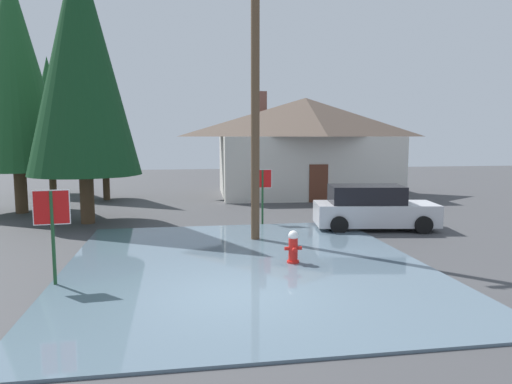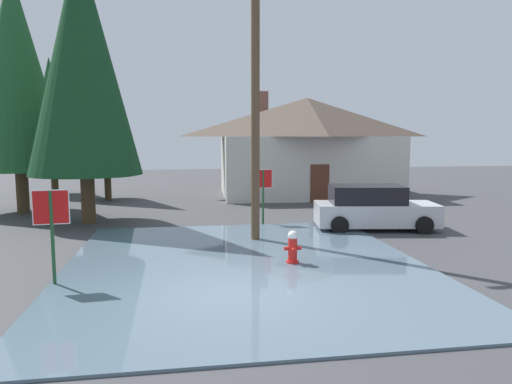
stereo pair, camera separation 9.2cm
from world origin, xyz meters
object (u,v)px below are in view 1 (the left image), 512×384
Objects in this scene: house at (305,145)px; parked_car at (373,208)px; stop_sign_far at (263,185)px; fire_hydrant at (293,248)px; stop_sign_near at (52,218)px; pine_tree_short_left at (81,60)px; pine_tree_mid_left at (14,70)px; pine_tree_tall_left at (104,121)px; utility_pole at (255,86)px; pine_tree_far_center at (49,115)px.

parked_car is (-0.24, -10.56, -2.17)m from house.
stop_sign_far is 0.20× the size of house.
stop_sign_far is (0.22, 5.96, 1.09)m from fire_hydrant.
stop_sign_far is at bearing 48.43° from stop_sign_near.
house reaches higher than stop_sign_near.
pine_tree_short_left is at bearing 132.34° from fire_hydrant.
fire_hydrant is 6.06m from stop_sign_far.
pine_tree_mid_left is 0.99× the size of pine_tree_short_left.
stop_sign_far is (6.11, 6.89, -0.07)m from stop_sign_near.
stop_sign_far is 8.51m from pine_tree_short_left.
pine_tree_tall_left is at bearing 51.20° from pine_tree_mid_left.
utility_pole is 13.00m from pine_tree_tall_left.
house is 1.36× the size of pine_tree_far_center.
stop_sign_far is at bearing -23.53° from pine_tree_mid_left.
stop_sign_near is at bearing -69.70° from pine_tree_mid_left.
pine_tree_mid_left reaches higher than house.
parked_car is 0.64× the size of pine_tree_tall_left.
house is at bearing -8.35° from pine_tree_far_center.
utility_pole is 0.91× the size of pine_tree_mid_left.
stop_sign_far is at bearing 75.25° from utility_pole.
pine_tree_tall_left is at bearing -38.03° from pine_tree_far_center.
pine_tree_mid_left reaches higher than utility_pole.
pine_tree_tall_left is (-7.16, 8.41, 2.73)m from stop_sign_far.
stop_sign_far is 0.27× the size of pine_tree_far_center.
fire_hydrant is at bearing -80.17° from utility_pole.
stop_sign_near is at bearing -152.26° from parked_car.
fire_hydrant is 0.12× the size of pine_tree_far_center.
utility_pole is 0.90× the size of pine_tree_short_left.
fire_hydrant is 0.09× the size of pine_tree_mid_left.
stop_sign_near is 0.31× the size of pine_tree_tall_left.
pine_tree_mid_left reaches higher than pine_tree_tall_left.
parked_car is 16.44m from pine_tree_mid_left.
parked_car is at bearing -41.27° from pine_tree_far_center.
pine_tree_short_left is (-6.87, 1.34, 4.84)m from stop_sign_far.
stop_sign_near is 7.54m from utility_pole.
pine_tree_far_center reaches higher than stop_sign_far.
stop_sign_far is 0.20× the size of pine_tree_mid_left.
stop_sign_far is 12.23m from pine_tree_mid_left.
house is at bearing 34.63° from pine_tree_short_left.
utility_pole is 4.51× the size of stop_sign_far.
pine_tree_short_left is at bearing 168.98° from stop_sign_far.
stop_sign_near is 13.02m from pine_tree_mid_left.
pine_tree_far_center is at bearing 125.18° from utility_pole.
stop_sign_far is at bearing -114.84° from house.
stop_sign_far is 0.20× the size of pine_tree_short_left.
pine_tree_mid_left is (-10.10, 10.45, 5.87)m from fire_hydrant.
stop_sign_far reaches higher than fire_hydrant.
stop_sign_near is at bearing -86.05° from pine_tree_tall_left.
stop_sign_near is 0.28× the size of pine_tree_far_center.
parked_car is 19.69m from pine_tree_far_center.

